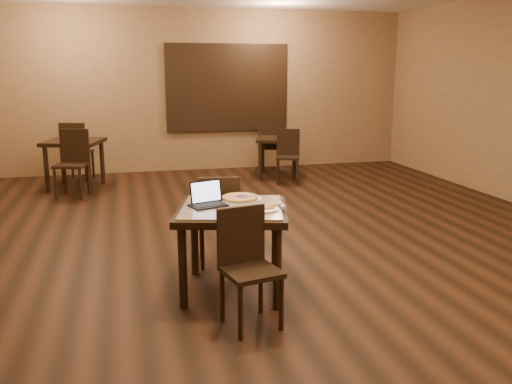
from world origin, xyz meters
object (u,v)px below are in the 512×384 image
object	(u,v)px
tiled_table	(232,218)
chair_main_far	(219,216)
chair_main_near	(247,259)
other_table_a	(278,144)
laptop	(207,199)
other_table_b_chair_far	(76,148)
other_table_a_chair_far	(269,144)
other_table_a_chair_near	(288,152)
other_table_b_chair_near	(73,159)
pizza_pan	(240,199)
other_table_b	(74,148)

from	to	relation	value
tiled_table	chair_main_far	bearing A→B (deg)	105.52
chair_main_near	other_table_a	size ratio (longest dim) A/B	0.95
laptop	other_table_b_chair_far	world-z (taller)	other_table_b_chair_far
chair_main_near	other_table_a_chair_far	distance (m)	6.33
laptop	other_table_a_chair_near	size ratio (longest dim) A/B	0.38
tiled_table	other_table_b_chair_near	world-z (taller)	other_table_b_chair_near
chair_main_near	other_table_b_chair_far	bearing A→B (deg)	92.76
laptop	other_table_b_chair_far	distance (m)	5.44
chair_main_far	other_table_b_chair_near	size ratio (longest dim) A/B	0.90
pizza_pan	other_table_b_chair_near	world-z (taller)	other_table_b_chair_near
other_table_a_chair_far	other_table_b	xyz separation A→B (m)	(-3.45, -0.71, 0.14)
chair_main_near	other_table_a_chair_near	distance (m)	5.34
chair_main_far	other_table_a_chair_near	size ratio (longest dim) A/B	1.01
other_table_a	other_table_a_chair_near	bearing A→B (deg)	-68.72
tiled_table	other_table_b_chair_far	world-z (taller)	other_table_b_chair_far
tiled_table	pizza_pan	world-z (taller)	pizza_pan
other_table_a	other_table_a_chair_near	size ratio (longest dim) A/B	1.04
laptop	other_table_a_chair_far	bearing A→B (deg)	51.54
pizza_pan	other_table_a_chair_near	size ratio (longest dim) A/B	0.43
other_table_a	chair_main_near	bearing A→B (deg)	-89.91
other_table_a_chair_near	other_table_b	bearing A→B (deg)	-167.16
other_table_a	chair_main_far	bearing A→B (deg)	-94.64
other_table_b	other_table_b_chair_far	bearing A→B (deg)	108.41
chair_main_near	pizza_pan	distance (m)	0.91
other_table_a	other_table_a_chair_far	bearing A→B (deg)	111.28
laptop	other_table_a_chair_near	xyz separation A→B (m)	(2.06, 4.28, -0.31)
other_table_a_chair_far	laptop	bearing A→B (deg)	87.99
pizza_pan	other_table_a_chair_far	size ratio (longest dim) A/B	0.43
other_table_b_chair_far	laptop	bearing A→B (deg)	121.77
tiled_table	other_table_a_chair_near	size ratio (longest dim) A/B	1.24
other_table_b_chair_near	pizza_pan	bearing A→B (deg)	-49.84
chair_main_far	laptop	bearing A→B (deg)	76.23
tiled_table	chair_main_far	xyz separation A→B (m)	(-0.01, 0.62, -0.14)
chair_main_near	other_table_b_chair_near	distance (m)	5.02
chair_main_far	other_table_a	distance (m)	4.67
other_table_a	other_table_b_chair_near	distance (m)	3.54
chair_main_far	other_table_a_chair_far	xyz separation A→B (m)	(1.81, 4.82, -0.01)
other_table_a_chair_far	other_table_b	size ratio (longest dim) A/B	0.87
chair_main_near	other_table_b_chair_far	distance (m)	6.18
other_table_a_chair_near	laptop	bearing A→B (deg)	-97.08
laptop	other_table_b_chair_near	bearing A→B (deg)	91.53
chair_main_far	other_table_a_chair_near	bearing A→B (deg)	-110.06
tiled_table	laptop	world-z (taller)	laptop
tiled_table	chair_main_far	world-z (taller)	chair_main_far
laptop	other_table_a_chair_far	distance (m)	5.72
pizza_pan	other_table_a_chair_near	distance (m)	4.50
chair_main_far	tiled_table	bearing A→B (deg)	97.12
other_table_b_chair_near	other_table_b_chair_far	size ratio (longest dim) A/B	1.00
laptop	other_table_b_chair_near	world-z (taller)	other_table_b_chair_near
pizza_pan	other_table_a_chair_far	xyz separation A→B (m)	(1.69, 5.20, -0.26)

